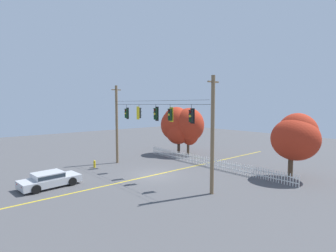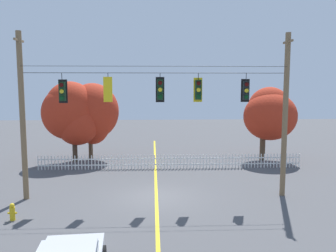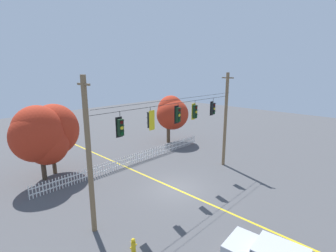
# 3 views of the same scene
# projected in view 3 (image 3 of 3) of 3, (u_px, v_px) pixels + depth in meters

# --- Properties ---
(ground) EXTENTS (80.00, 80.00, 0.00)m
(ground) POSITION_uv_depth(u_px,v_px,m) (175.00, 189.00, 17.89)
(ground) COLOR #4C4C4F
(lane_centerline_stripe) EXTENTS (0.16, 36.00, 0.01)m
(lane_centerline_stripe) POSITION_uv_depth(u_px,v_px,m) (175.00, 189.00, 17.89)
(lane_centerline_stripe) COLOR gold
(lane_centerline_stripe) RESTS_ON ground
(signal_support_span) EXTENTS (13.36, 1.10, 8.28)m
(signal_support_span) POSITION_uv_depth(u_px,v_px,m) (176.00, 133.00, 16.94)
(signal_support_span) COLOR brown
(signal_support_span) RESTS_ON ground
(traffic_signal_westbound_side) EXTENTS (0.43, 0.38, 1.47)m
(traffic_signal_westbound_side) POSITION_uv_depth(u_px,v_px,m) (120.00, 127.00, 13.47)
(traffic_signal_westbound_side) COLOR black
(traffic_signal_northbound_primary) EXTENTS (0.43, 0.38, 1.41)m
(traffic_signal_northbound_primary) POSITION_uv_depth(u_px,v_px,m) (151.00, 120.00, 15.01)
(traffic_signal_northbound_primary) COLOR black
(traffic_signal_eastbound_side) EXTENTS (0.43, 0.38, 1.44)m
(traffic_signal_eastbound_side) POSITION_uv_depth(u_px,v_px,m) (178.00, 115.00, 16.82)
(traffic_signal_eastbound_side) COLOR black
(traffic_signal_northbound_secondary) EXTENTS (0.43, 0.38, 1.43)m
(traffic_signal_northbound_secondary) POSITION_uv_depth(u_px,v_px,m) (195.00, 112.00, 18.16)
(traffic_signal_northbound_secondary) COLOR black
(traffic_signal_southbound_primary) EXTENTS (0.43, 0.38, 1.44)m
(traffic_signal_southbound_primary) POSITION_uv_depth(u_px,v_px,m) (213.00, 108.00, 19.85)
(traffic_signal_southbound_primary) COLOR black
(white_picket_fence) EXTENTS (17.97, 0.06, 0.98)m
(white_picket_fence) POSITION_uv_depth(u_px,v_px,m) (135.00, 159.00, 22.59)
(white_picket_fence) COLOR white
(white_picket_fence) RESTS_ON ground
(autumn_maple_near_fence) EXTENTS (4.11, 3.49, 5.97)m
(autumn_maple_near_fence) POSITION_uv_depth(u_px,v_px,m) (40.00, 136.00, 18.33)
(autumn_maple_near_fence) COLOR #473828
(autumn_maple_near_fence) RESTS_ON ground
(autumn_maple_mid) EXTENTS (3.90, 3.63, 5.85)m
(autumn_maple_mid) POSITION_uv_depth(u_px,v_px,m) (54.00, 132.00, 19.93)
(autumn_maple_mid) COLOR brown
(autumn_maple_mid) RESTS_ON ground
(autumn_oak_far_east) EXTENTS (3.97, 3.56, 5.56)m
(autumn_oak_far_east) POSITION_uv_depth(u_px,v_px,m) (172.00, 113.00, 28.84)
(autumn_oak_far_east) COLOR brown
(autumn_oak_far_east) RESTS_ON ground
(fire_hydrant) EXTENTS (0.38, 0.22, 0.75)m
(fire_hydrant) POSITION_uv_depth(u_px,v_px,m) (133.00, 245.00, 11.60)
(fire_hydrant) COLOR gold
(fire_hydrant) RESTS_ON ground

